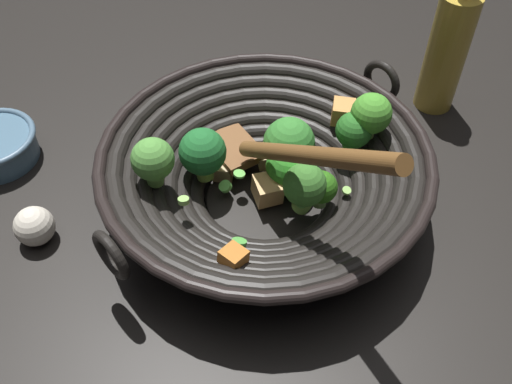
{
  "coord_description": "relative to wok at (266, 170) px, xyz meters",
  "views": [
    {
      "loc": [
        0.41,
        -0.17,
        0.52
      ],
      "look_at": [
        0.0,
        -0.01,
        0.03
      ],
      "focal_mm": 40.56,
      "sensor_mm": 36.0,
      "label": 1
    }
  ],
  "objects": [
    {
      "name": "garlic_bulb",
      "position": [
        -0.04,
        -0.26,
        -0.03
      ],
      "size": [
        0.04,
        0.04,
        0.04
      ],
      "primitive_type": "sphere",
      "color": "silver",
      "rests_on": "ground"
    },
    {
      "name": "wok",
      "position": [
        0.0,
        0.0,
        0.0
      ],
      "size": [
        0.37,
        0.4,
        0.23
      ],
      "color": "black",
      "rests_on": "ground"
    },
    {
      "name": "cooking_oil_bottle",
      "position": [
        -0.08,
        0.29,
        0.03
      ],
      "size": [
        0.05,
        0.05,
        0.22
      ],
      "color": "gold",
      "rests_on": "ground"
    },
    {
      "name": "ground_plane",
      "position": [
        0.0,
        -0.0,
        -0.06
      ],
      "size": [
        4.0,
        4.0,
        0.0
      ],
      "primitive_type": "plane",
      "color": "black"
    }
  ]
}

